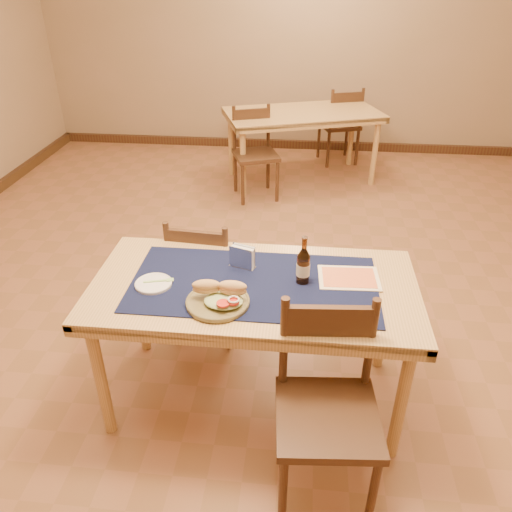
# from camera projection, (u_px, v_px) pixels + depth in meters

# --- Properties ---
(room) EXTENTS (6.04, 7.04, 2.84)m
(room) POSITION_uv_depth(u_px,v_px,m) (269.00, 108.00, 2.79)
(room) COLOR #915D3F
(room) RESTS_ON ground
(main_table) EXTENTS (1.60, 0.80, 0.75)m
(main_table) POSITION_uv_depth(u_px,v_px,m) (254.00, 298.00, 2.48)
(main_table) COLOR tan
(main_table) RESTS_ON ground
(placemat) EXTENTS (1.20, 0.60, 0.01)m
(placemat) POSITION_uv_depth(u_px,v_px,m) (254.00, 283.00, 2.44)
(placemat) COLOR #0E1335
(placemat) RESTS_ON main_table
(baseboard) EXTENTS (6.00, 7.00, 0.10)m
(baseboard) POSITION_uv_depth(u_px,v_px,m) (266.00, 303.00, 3.48)
(baseboard) COLOR #3F2A16
(baseboard) RESTS_ON ground
(back_table) EXTENTS (1.75, 1.27, 0.75)m
(back_table) POSITION_uv_depth(u_px,v_px,m) (303.00, 119.00, 5.21)
(back_table) COLOR tan
(back_table) RESTS_ON ground
(chair_main_far) EXTENTS (0.43, 0.43, 0.86)m
(chair_main_far) POSITION_uv_depth(u_px,v_px,m) (206.00, 275.00, 3.07)
(chair_main_far) COLOR #3F2A16
(chair_main_far) RESTS_ON ground
(chair_main_near) EXTENTS (0.46, 0.46, 0.94)m
(chair_main_near) POSITION_uv_depth(u_px,v_px,m) (327.00, 406.00, 2.12)
(chair_main_near) COLOR #3F2A16
(chair_main_near) RESTS_ON ground
(chair_back_near) EXTENTS (0.52, 0.52, 0.89)m
(chair_back_near) POSITION_uv_depth(u_px,v_px,m) (255.00, 152.00, 4.96)
(chair_back_near) COLOR #3F2A16
(chair_back_near) RESTS_ON ground
(chair_back_far) EXTENTS (0.52, 0.52, 0.89)m
(chair_back_far) POSITION_uv_depth(u_px,v_px,m) (341.00, 124.00, 5.78)
(chair_back_far) COLOR #3F2A16
(chair_back_far) RESTS_ON ground
(sandwich_plate) EXTENTS (0.29, 0.29, 0.11)m
(sandwich_plate) POSITION_uv_depth(u_px,v_px,m) (219.00, 298.00, 2.28)
(sandwich_plate) COLOR brown
(sandwich_plate) RESTS_ON placemat
(side_plate) EXTENTS (0.18, 0.18, 0.01)m
(side_plate) POSITION_uv_depth(u_px,v_px,m) (153.00, 283.00, 2.42)
(side_plate) COLOR silver
(side_plate) RESTS_ON placemat
(fork) EXTENTS (0.15, 0.06, 0.00)m
(fork) POSITION_uv_depth(u_px,v_px,m) (161.00, 281.00, 2.43)
(fork) COLOR #95C86E
(fork) RESTS_ON side_plate
(beer_bottle) EXTENTS (0.07, 0.07, 0.25)m
(beer_bottle) POSITION_uv_depth(u_px,v_px,m) (303.00, 266.00, 2.40)
(beer_bottle) COLOR #4E290E
(beer_bottle) RESTS_ON placemat
(napkin_holder) EXTENTS (0.14, 0.09, 0.12)m
(napkin_holder) POSITION_uv_depth(u_px,v_px,m) (242.00, 257.00, 2.54)
(napkin_holder) COLOR silver
(napkin_holder) RESTS_ON placemat
(menu_card) EXTENTS (0.31, 0.23, 0.01)m
(menu_card) POSITION_uv_depth(u_px,v_px,m) (349.00, 278.00, 2.47)
(menu_card) COLOR beige
(menu_card) RESTS_ON placemat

